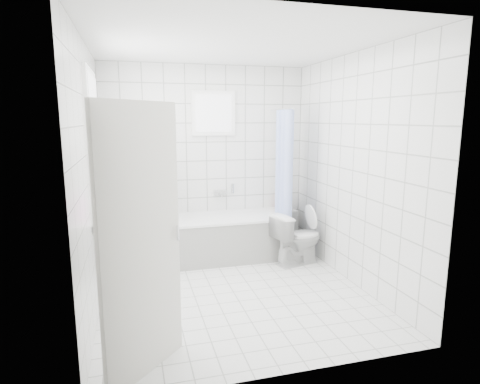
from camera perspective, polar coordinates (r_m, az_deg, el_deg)
name	(u,v)px	position (r m, az deg, el deg)	size (l,w,h in m)	color
ground	(233,292)	(4.54, -0.93, -14.04)	(3.00, 3.00, 0.00)	white
ceiling	(233,44)	(4.20, -1.04, 20.29)	(3.00, 3.00, 0.00)	white
wall_back	(207,161)	(5.63, -4.76, 4.46)	(2.80, 0.02, 2.60)	white
wall_front	(287,204)	(2.77, 6.69, -1.72)	(2.80, 0.02, 2.60)	white
wall_left	(91,180)	(4.07, -20.48, 1.56)	(0.02, 3.00, 2.60)	white
wall_right	(353,171)	(4.72, 15.76, 2.96)	(0.02, 3.00, 2.60)	white
window_left	(96,147)	(4.33, -19.79, 6.10)	(0.01, 0.90, 1.40)	white
window_back	(214,113)	(5.58, -3.74, 11.10)	(0.50, 0.01, 0.50)	white
window_sill	(105,217)	(4.44, -18.63, -3.43)	(0.18, 1.02, 0.08)	white
door	(142,244)	(2.95, -13.77, -7.22)	(0.04, 0.80, 2.00)	silver
bathtub	(218,237)	(5.48, -3.08, -6.46)	(1.87, 0.77, 0.58)	white
partition_wall	(142,209)	(5.21, -13.82, -2.43)	(0.15, 0.85, 1.50)	white
tiled_ledge	(283,228)	(6.01, 6.09, -5.15)	(0.40, 0.24, 0.55)	white
toilet	(298,238)	(5.32, 8.18, -6.54)	(0.38, 0.67, 0.68)	white
curtain_rod	(282,109)	(5.48, 5.95, 11.61)	(0.02, 0.02, 0.80)	silver
shower_curtain	(284,178)	(5.41, 6.27, 2.05)	(0.14, 0.48, 1.78)	#4C6AE1
tub_faucet	(220,192)	(5.69, -2.87, -0.04)	(0.18, 0.06, 0.06)	silver
sill_bottles	(105,203)	(4.33, -18.68, -1.47)	(0.16, 0.74, 0.31)	#E358B8
ledge_bottles	(282,203)	(5.90, 6.06, -1.63)	(0.19, 0.17, 0.23)	red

